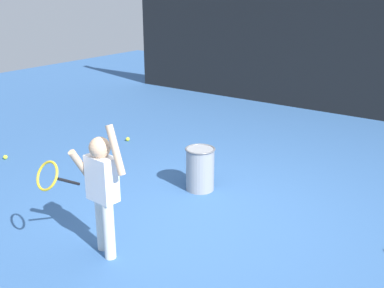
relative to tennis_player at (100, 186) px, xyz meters
The scene contains 8 objects.
ground_plane 1.42m from the tennis_player, 70.63° to the left, with size 20.00×20.00×0.00m, color #335B93.
back_fence_windscreen 6.52m from the tennis_player, 86.40° to the left, with size 10.98×0.08×3.06m, color black.
fence_post_0 8.22m from the tennis_player, 127.11° to the left, with size 0.09×0.09×3.21m, color slate.
fence_post_1 6.72m from the tennis_player, 101.89° to the left, with size 0.09×0.09×3.21m, color slate.
tennis_player is the anchor object (origin of this frame).
ball_hopper 1.84m from the tennis_player, 93.07° to the left, with size 0.38×0.38×0.56m.
tennis_ball_1 3.52m from the tennis_player, 129.38° to the left, with size 0.07×0.07×0.07m, color #CCE033.
tennis_ball_3 3.32m from the tennis_player, 162.85° to the left, with size 0.07×0.07×0.07m, color #CCE033.
Camera 1 is at (2.62, -3.89, 2.53)m, focal length 43.51 mm.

